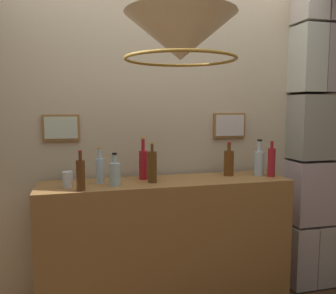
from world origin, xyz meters
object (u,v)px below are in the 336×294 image
object	(u,v)px
pendant_lamp	(181,38)
liquor_bottle_gin	(259,162)
liquor_bottle_mezcal	(152,166)
liquor_bottle_bourbon	(100,170)
liquor_bottle_sherry	(115,173)
glass_tumbler_rocks	(67,180)
glass_tumbler_highball	(68,176)
liquor_bottle_rum	(81,175)
liquor_bottle_rye	(229,162)
liquor_bottle_tequila	(271,162)
liquor_bottle_brandy	(143,163)

from	to	relation	value
pendant_lamp	liquor_bottle_gin	bearing A→B (deg)	41.77
liquor_bottle_mezcal	liquor_bottle_bourbon	xyz separation A→B (m)	(-0.36, 0.06, -0.02)
liquor_bottle_mezcal	liquor_bottle_sherry	xyz separation A→B (m)	(-0.27, -0.04, -0.03)
liquor_bottle_sherry	liquor_bottle_bourbon	xyz separation A→B (m)	(-0.09, 0.10, 0.01)
glass_tumbler_rocks	glass_tumbler_highball	world-z (taller)	glass_tumbler_rocks
liquor_bottle_mezcal	liquor_bottle_rum	xyz separation A→B (m)	(-0.49, -0.13, -0.01)
liquor_bottle_rum	glass_tumbler_highball	distance (m)	0.34
liquor_bottle_rye	glass_tumbler_rocks	distance (m)	1.21
liquor_bottle_tequila	pendant_lamp	xyz separation A→B (m)	(-0.93, -0.70, 0.74)
glass_tumbler_highball	liquor_bottle_rye	bearing A→B (deg)	-4.28
liquor_bottle_brandy	liquor_bottle_bourbon	bearing A→B (deg)	-168.76
pendant_lamp	glass_tumbler_rocks	bearing A→B (deg)	128.89
liquor_bottle_bourbon	liquor_bottle_brandy	world-z (taller)	liquor_bottle_brandy
liquor_bottle_tequila	glass_tumbler_rocks	world-z (taller)	liquor_bottle_tequila
liquor_bottle_rye	pendant_lamp	size ratio (longest dim) A/B	0.42
liquor_bottle_rum	liquor_bottle_brandy	world-z (taller)	liquor_bottle_brandy
liquor_bottle_bourbon	liquor_bottle_tequila	world-z (taller)	liquor_bottle_tequila
liquor_bottle_mezcal	glass_tumbler_highball	world-z (taller)	liquor_bottle_mezcal
liquor_bottle_rye	liquor_bottle_tequila	bearing A→B (deg)	-22.58
glass_tumbler_rocks	glass_tumbler_highball	size ratio (longest dim) A/B	1.46
liquor_bottle_bourbon	glass_tumbler_rocks	xyz separation A→B (m)	(-0.22, -0.08, -0.04)
glass_tumbler_rocks	pendant_lamp	size ratio (longest dim) A/B	0.17
liquor_bottle_rum	liquor_bottle_sherry	xyz separation A→B (m)	(0.22, 0.09, -0.02)
liquor_bottle_sherry	liquor_bottle_mezcal	bearing A→B (deg)	7.97
liquor_bottle_rum	glass_tumbler_rocks	size ratio (longest dim) A/B	2.46
liquor_bottle_sherry	liquor_bottle_brandy	world-z (taller)	liquor_bottle_brandy
liquor_bottle_bourbon	glass_tumbler_highball	size ratio (longest dim) A/B	3.53
liquor_bottle_rum	liquor_bottle_brandy	xyz separation A→B (m)	(0.45, 0.25, 0.01)
liquor_bottle_sherry	glass_tumbler_rocks	world-z (taller)	liquor_bottle_sherry
liquor_bottle_mezcal	liquor_bottle_brandy	distance (m)	0.13
liquor_bottle_gin	liquor_bottle_sherry	world-z (taller)	liquor_bottle_gin
liquor_bottle_sherry	glass_tumbler_highball	xyz separation A→B (m)	(-0.31, 0.23, -0.05)
liquor_bottle_brandy	glass_tumbler_highball	xyz separation A→B (m)	(-0.54, 0.07, -0.08)
liquor_bottle_gin	liquor_bottle_bourbon	bearing A→B (deg)	179.64
glass_tumbler_rocks	liquor_bottle_brandy	bearing A→B (deg)	14.45
liquor_bottle_gin	pendant_lamp	distance (m)	1.39
liquor_bottle_tequila	pendant_lamp	size ratio (longest dim) A/B	0.44
pendant_lamp	liquor_bottle_tequila	bearing A→B (deg)	37.02
liquor_bottle_mezcal	liquor_bottle_brandy	xyz separation A→B (m)	(-0.04, 0.13, 0.00)
liquor_bottle_rye	pendant_lamp	bearing A→B (deg)	-127.61
liquor_bottle_gin	liquor_bottle_rum	bearing A→B (deg)	-172.33
liquor_bottle_brandy	pendant_lamp	size ratio (longest dim) A/B	0.50
liquor_bottle_sherry	pendant_lamp	bearing A→B (deg)	-69.24
liquor_bottle_gin	glass_tumbler_highball	size ratio (longest dim) A/B	3.91
liquor_bottle_bourbon	liquor_bottle_tequila	bearing A→B (deg)	-3.56
liquor_bottle_sherry	liquor_bottle_brandy	distance (m)	0.28
glass_tumbler_highball	pendant_lamp	distance (m)	1.36
liquor_bottle_rum	liquor_bottle_rye	xyz separation A→B (m)	(1.12, 0.23, -0.00)
liquor_bottle_rye	liquor_bottle_brandy	distance (m)	0.67
liquor_bottle_bourbon	pendant_lamp	size ratio (longest dim) A/B	0.41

